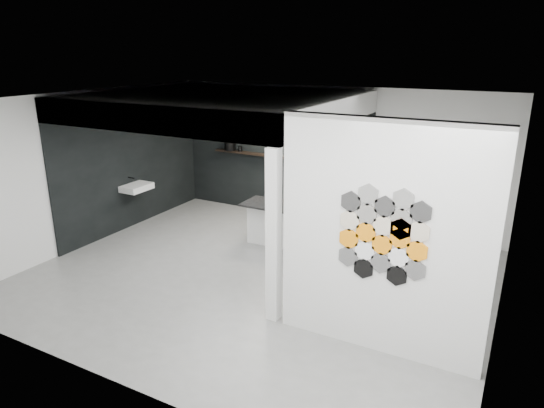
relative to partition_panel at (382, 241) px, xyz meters
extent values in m
cube|color=slate|center=(-2.23, 1.00, -1.40)|extent=(7.00, 6.00, 0.01)
cube|color=silver|center=(0.00, 0.00, 0.00)|extent=(2.45, 0.15, 2.80)
cube|color=black|center=(-3.52, 3.97, -0.22)|extent=(4.40, 0.04, 2.35)
cube|color=black|center=(-5.70, 2.00, -0.22)|extent=(0.04, 4.00, 2.35)
cube|color=silver|center=(-3.52, 2.00, 1.15)|extent=(4.40, 4.00, 0.40)
cube|color=silver|center=(-1.41, 0.00, -0.22)|extent=(0.16, 0.16, 2.35)
cube|color=silver|center=(-3.52, 0.08, 1.15)|extent=(4.40, 0.16, 0.40)
cube|color=silver|center=(-5.46, 1.80, -0.55)|extent=(0.40, 0.60, 0.12)
cube|color=black|center=(-3.43, 3.87, -0.10)|extent=(3.00, 0.15, 0.04)
cube|color=silver|center=(-2.45, 2.38, -1.02)|extent=(1.31, 0.49, 0.75)
cube|color=black|center=(-2.45, 2.31, -0.63)|extent=(1.49, 0.66, 0.03)
cube|color=black|center=(-2.23, 2.43, -0.62)|extent=(0.40, 0.33, 0.01)
cylinder|color=black|center=(-2.24, 2.60, -0.44)|extent=(0.02, 0.02, 0.35)
torus|color=black|center=(-2.24, 2.55, -0.26)|extent=(0.02, 0.12, 0.12)
cylinder|color=black|center=(-4.57, 3.87, 0.02)|extent=(0.25, 0.25, 0.20)
ellipsoid|color=black|center=(-2.25, 3.87, -0.01)|extent=(0.19, 0.19, 0.14)
cylinder|color=gray|center=(-2.08, 3.87, -0.03)|extent=(0.14, 0.14, 0.09)
cylinder|color=gray|center=(-2.08, 3.87, -0.01)|extent=(0.11, 0.11, 0.14)
cylinder|color=black|center=(-3.62, 3.87, 0.01)|extent=(0.09, 0.09, 0.18)
cylinder|color=black|center=(-4.30, 3.87, -0.02)|extent=(0.09, 0.09, 0.11)
cylinder|color=black|center=(-0.37, -0.09, -0.24)|extent=(0.26, 0.02, 0.26)
cylinder|color=orange|center=(-0.37, -0.09, -0.01)|extent=(0.26, 0.02, 0.26)
cylinder|color=beige|center=(-0.37, -0.09, 0.21)|extent=(0.26, 0.02, 0.26)
cylinder|color=#2D2D2D|center=(-0.37, -0.09, 0.44)|extent=(0.26, 0.02, 0.26)
cylinder|color=black|center=(-0.17, -0.09, -0.35)|extent=(0.26, 0.02, 0.26)
cylinder|color=white|center=(-0.17, -0.09, -0.13)|extent=(0.26, 0.02, 0.26)
cylinder|color=orange|center=(-0.17, -0.09, 0.10)|extent=(0.26, 0.02, 0.26)
cylinder|color=#66635E|center=(-0.17, -0.09, 0.33)|extent=(0.26, 0.02, 0.26)
cylinder|color=silver|center=(-0.17, -0.09, 0.55)|extent=(0.26, 0.02, 0.26)
cylinder|color=black|center=(0.02, -0.09, -0.24)|extent=(0.26, 0.02, 0.26)
cylinder|color=orange|center=(0.02, -0.09, -0.01)|extent=(0.26, 0.02, 0.26)
cylinder|color=beige|center=(0.02, -0.09, 0.21)|extent=(0.26, 0.02, 0.26)
cylinder|color=#2D2D2D|center=(0.02, -0.09, 0.44)|extent=(0.26, 0.02, 0.26)
cylinder|color=black|center=(0.22, -0.09, -0.35)|extent=(0.26, 0.02, 0.26)
cylinder|color=white|center=(0.22, -0.09, -0.13)|extent=(0.26, 0.02, 0.26)
cylinder|color=orange|center=(0.22, -0.09, 0.10)|extent=(0.26, 0.02, 0.26)
cylinder|color=#66635E|center=(0.22, -0.09, 0.33)|extent=(0.26, 0.02, 0.26)
cylinder|color=silver|center=(0.22, -0.09, 0.55)|extent=(0.26, 0.02, 0.26)
cylinder|color=black|center=(0.42, -0.09, -0.24)|extent=(0.26, 0.02, 0.26)
cylinder|color=orange|center=(0.42, -0.09, -0.01)|extent=(0.26, 0.02, 0.26)
cylinder|color=beige|center=(0.42, -0.09, 0.21)|extent=(0.26, 0.02, 0.26)
cylinder|color=#2D2D2D|center=(0.42, -0.09, 0.44)|extent=(0.26, 0.02, 0.26)
cylinder|color=orange|center=(0.22, -0.09, 0.21)|extent=(0.26, 0.02, 0.26)
camera|label=1|loc=(1.32, -5.13, 2.10)|focal=32.00mm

